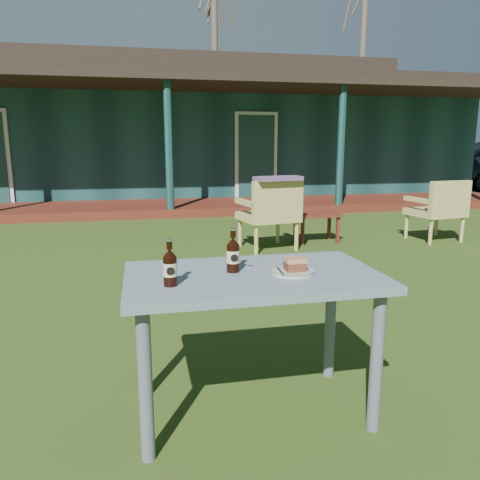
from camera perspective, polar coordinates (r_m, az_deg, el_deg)
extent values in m
plane|color=#334916|center=(3.95, -3.93, -7.95)|extent=(80.00, 80.00, 0.00)
cube|color=#163B3A|center=(13.19, -9.91, 11.40)|extent=(15.00, 6.00, 2.60)
cube|color=black|center=(13.27, -10.14, 17.67)|extent=(15.80, 6.80, 0.30)
cube|color=black|center=(13.32, -10.20, 19.38)|extent=(12.00, 3.50, 0.60)
cube|color=#582115|center=(9.38, -8.74, 3.92)|extent=(15.00, 1.80, 0.16)
cube|color=black|center=(9.36, -9.21, 18.44)|extent=(15.40, 2.00, 0.12)
cylinder|color=#163B3A|center=(8.50, -8.66, 10.88)|extent=(0.14, 0.14, 2.45)
cylinder|color=#163B3A|center=(9.28, 12.19, 10.81)|extent=(0.14, 0.14, 2.45)
cube|color=white|center=(10.47, 1.97, 9.89)|extent=(0.95, 0.06, 2.00)
cube|color=#193D38|center=(10.44, 2.01, 9.89)|extent=(0.80, 0.04, 1.85)
cylinder|color=brown|center=(22.72, -3.08, 20.33)|extent=(0.28, 0.28, 9.50)
cylinder|color=brown|center=(23.35, 14.74, 21.61)|extent=(0.28, 0.28, 11.00)
cube|color=slate|center=(2.23, 1.59, -4.55)|extent=(1.20, 0.70, 0.04)
cylinder|color=slate|center=(2.06, -11.45, -17.05)|extent=(0.06, 0.06, 0.68)
cylinder|color=slate|center=(2.30, 16.30, -14.11)|extent=(0.06, 0.06, 0.68)
cylinder|color=slate|center=(2.55, -11.59, -11.25)|extent=(0.06, 0.06, 0.68)
cylinder|color=slate|center=(2.75, 10.96, -9.52)|extent=(0.06, 0.06, 0.68)
cylinder|color=silver|center=(2.24, 6.41, -3.85)|extent=(0.20, 0.20, 0.01)
cylinder|color=olive|center=(2.24, 6.41, -3.73)|extent=(0.20, 0.20, 0.00)
cube|color=#5C2C1D|center=(2.23, 6.69, -3.17)|extent=(0.09, 0.08, 0.04)
cube|color=#B48050|center=(2.23, 6.71, -2.40)|extent=(0.09, 0.09, 0.02)
cube|color=silver|center=(2.21, 4.89, -3.80)|extent=(0.02, 0.14, 0.00)
cylinder|color=black|center=(2.23, -0.85, -2.27)|extent=(0.06, 0.06, 0.13)
cone|color=black|center=(2.21, -0.86, -0.18)|extent=(0.06, 0.06, 0.04)
cylinder|color=black|center=(2.21, -0.86, 0.73)|extent=(0.03, 0.03, 0.04)
cylinder|color=silver|center=(2.20, -0.87, 1.32)|extent=(0.03, 0.03, 0.01)
cylinder|color=#C7C68C|center=(2.23, -0.85, -2.02)|extent=(0.06, 0.06, 0.06)
cylinder|color=black|center=(2.20, -0.70, -2.21)|extent=(0.04, 0.00, 0.04)
cylinder|color=black|center=(2.04, -8.51, -3.81)|extent=(0.06, 0.06, 0.13)
cone|color=black|center=(2.02, -8.58, -1.60)|extent=(0.06, 0.06, 0.04)
cylinder|color=black|center=(2.01, -8.61, -0.63)|extent=(0.03, 0.03, 0.04)
cylinder|color=silver|center=(2.01, -8.63, -0.01)|extent=(0.03, 0.03, 0.01)
cylinder|color=#C7C68C|center=(2.04, -8.52, -3.55)|extent=(0.06, 0.06, 0.06)
cylinder|color=black|center=(2.01, -8.47, -3.77)|extent=(0.04, 0.00, 0.04)
cylinder|color=silver|center=(2.33, 1.22, -3.24)|extent=(0.03, 0.03, 0.01)
cube|color=tan|center=(5.96, 3.41, 2.85)|extent=(0.76, 0.73, 0.09)
cube|color=tan|center=(5.69, 4.62, 5.07)|extent=(0.66, 0.20, 0.43)
cube|color=tan|center=(6.08, 5.83, 4.80)|extent=(0.18, 0.58, 0.06)
cube|color=tan|center=(5.83, 0.74, 4.56)|extent=(0.18, 0.58, 0.06)
cylinder|color=tan|center=(6.35, 4.62, 1.28)|extent=(0.05, 0.05, 0.37)
cylinder|color=tan|center=(6.12, -0.01, 0.92)|extent=(0.05, 0.05, 0.37)
cylinder|color=tan|center=(5.90, 6.90, 0.44)|extent=(0.05, 0.05, 0.37)
cylinder|color=tan|center=(5.65, 1.99, 0.02)|extent=(0.05, 0.05, 0.37)
cube|color=tan|center=(7.01, 22.67, 3.12)|extent=(0.69, 0.66, 0.09)
cube|color=tan|center=(6.80, 24.25, 4.87)|extent=(0.63, 0.16, 0.41)
cube|color=tan|center=(7.19, 24.34, 4.63)|extent=(0.14, 0.55, 0.06)
cube|color=tan|center=(6.82, 20.93, 4.57)|extent=(0.14, 0.55, 0.06)
cylinder|color=tan|center=(7.40, 22.82, 1.81)|extent=(0.05, 0.05, 0.35)
cylinder|color=tan|center=(7.06, 19.62, 1.61)|extent=(0.05, 0.05, 0.35)
cylinder|color=tan|center=(7.05, 25.44, 1.14)|extent=(0.05, 0.05, 0.35)
cylinder|color=tan|center=(6.69, 22.21, 0.90)|extent=(0.05, 0.05, 0.35)
cube|color=#674B76|center=(5.66, 4.67, 7.50)|extent=(0.61, 0.34, 0.05)
cube|color=#582115|center=(6.44, 9.33, 3.09)|extent=(0.60, 0.40, 0.04)
cube|color=#582115|center=(6.25, 7.63, 1.02)|extent=(0.04, 0.04, 0.36)
cube|color=#582115|center=(6.43, 11.83, 1.18)|extent=(0.04, 0.04, 0.36)
cube|color=#582115|center=(6.52, 6.75, 1.50)|extent=(0.04, 0.04, 0.36)
cube|color=#582115|center=(6.70, 10.81, 1.64)|extent=(0.04, 0.04, 0.36)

